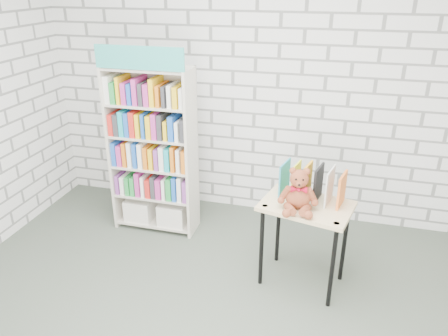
# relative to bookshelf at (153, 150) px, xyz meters

# --- Properties ---
(ground) EXTENTS (4.50, 4.50, 0.00)m
(ground) POSITION_rel_bookshelf_xyz_m (0.88, -1.36, -0.86)
(ground) COLOR #424B3F
(ground) RESTS_ON ground
(room_shell) EXTENTS (4.52, 4.02, 2.81)m
(room_shell) POSITION_rel_bookshelf_xyz_m (0.88, -1.36, 0.92)
(room_shell) COLOR silver
(room_shell) RESTS_ON ground
(bookshelf) EXTENTS (0.84, 0.33, 1.88)m
(bookshelf) POSITION_rel_bookshelf_xyz_m (0.00, 0.00, 0.00)
(bookshelf) COLOR beige
(bookshelf) RESTS_ON ground
(display_table) EXTENTS (0.80, 0.63, 0.76)m
(display_table) POSITION_rel_bookshelf_xyz_m (1.56, -0.54, -0.21)
(display_table) COLOR #D7BA81
(display_table) RESTS_ON ground
(table_books) EXTENTS (0.53, 0.32, 0.29)m
(table_books) POSITION_rel_bookshelf_xyz_m (1.59, -0.43, 0.05)
(table_books) COLOR teal
(table_books) RESTS_ON display_table
(teddy_bear) EXTENTS (0.31, 0.29, 0.34)m
(teddy_bear) POSITION_rel_bookshelf_xyz_m (1.49, -0.64, 0.03)
(teddy_bear) COLOR brown
(teddy_bear) RESTS_ON display_table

